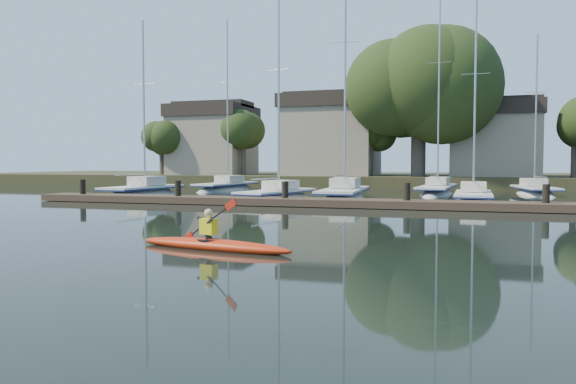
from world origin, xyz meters
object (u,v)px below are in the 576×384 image
(dock, at_px, (344,203))
(sailboat_3, at_px, (473,206))
(sailboat_0, at_px, (143,199))
(sailboat_1, at_px, (277,203))
(sailboat_5, at_px, (226,193))
(sailboat_6, at_px, (437,197))
(sailboat_2, at_px, (344,203))
(kayak, at_px, (213,243))
(sailboat_7, at_px, (535,198))

(dock, bearing_deg, sailboat_3, 37.37)
(sailboat_0, bearing_deg, sailboat_1, -1.70)
(sailboat_5, relative_size, sailboat_6, 0.94)
(sailboat_2, distance_m, sailboat_3, 7.17)
(dock, relative_size, sailboat_3, 2.85)
(sailboat_3, bearing_deg, sailboat_6, 106.39)
(kayak, distance_m, sailboat_0, 23.37)
(sailboat_1, bearing_deg, dock, -27.32)
(sailboat_5, height_order, sailboat_7, sailboat_5)
(dock, bearing_deg, sailboat_7, 53.21)
(sailboat_0, height_order, sailboat_2, sailboat_2)
(sailboat_3, bearing_deg, kayak, -107.85)
(kayak, distance_m, sailboat_2, 19.44)
(sailboat_7, bearing_deg, kayak, -119.09)
(dock, distance_m, sailboat_3, 7.64)
(sailboat_0, bearing_deg, sailboat_6, 27.77)
(sailboat_2, relative_size, sailboat_6, 1.02)
(sailboat_1, bearing_deg, kayak, -64.66)
(sailboat_0, relative_size, sailboat_5, 0.88)
(sailboat_2, height_order, sailboat_7, sailboat_2)
(kayak, height_order, sailboat_6, sailboat_6)
(sailboat_3, relative_size, sailboat_6, 0.78)
(sailboat_1, xyz_separation_m, sailboat_5, (-7.19, 9.32, -0.00))
(kayak, relative_size, sailboat_0, 0.35)
(sailboat_6, bearing_deg, dock, -102.48)
(sailboat_7, bearing_deg, sailboat_0, -168.32)
(kayak, xyz_separation_m, dock, (0.43, 14.18, 0.03))
(sailboat_2, distance_m, sailboat_5, 13.43)
(sailboat_1, relative_size, sailboat_5, 0.90)
(sailboat_0, distance_m, sailboat_7, 25.75)
(sailboat_2, bearing_deg, sailboat_7, 33.80)
(dock, relative_size, sailboat_6, 2.22)
(dock, bearing_deg, sailboat_1, 140.71)
(sailboat_0, relative_size, sailboat_3, 1.05)
(sailboat_0, xyz_separation_m, sailboat_3, (20.15, -0.15, 0.03))
(sailboat_0, bearing_deg, dock, -14.82)
(kayak, distance_m, sailboat_7, 29.68)
(sailboat_0, height_order, sailboat_7, sailboat_0)
(kayak, distance_m, sailboat_6, 27.23)
(sailboat_2, distance_m, sailboat_7, 13.95)
(sailboat_2, relative_size, sailboat_7, 1.33)
(sailboat_7, bearing_deg, sailboat_2, -151.70)
(sailboat_2, xyz_separation_m, sailboat_6, (4.94, 7.46, 0.02))
(dock, relative_size, sailboat_0, 2.70)
(sailboat_1, bearing_deg, sailboat_7, 45.12)
(dock, xyz_separation_m, sailboat_7, (10.13, 13.55, -0.38))
(sailboat_1, height_order, sailboat_6, sailboat_6)
(dock, relative_size, sailboat_1, 2.63)
(sailboat_5, bearing_deg, sailboat_3, -19.15)
(kayak, height_order, dock, kayak)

